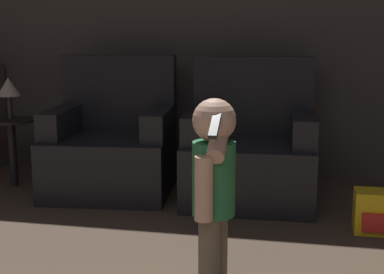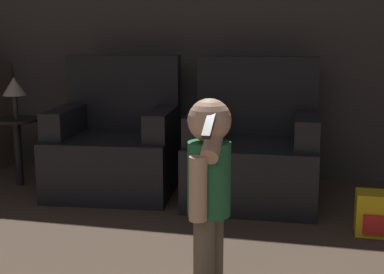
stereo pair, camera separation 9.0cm
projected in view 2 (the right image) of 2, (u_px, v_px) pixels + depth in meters
The scene contains 7 objects.
wall_back at pixel (222, 19), 4.38m from camera, with size 8.40×0.05×2.60m.
armchair_left at pixel (116, 146), 4.07m from camera, with size 0.97×0.91×1.01m.
armchair_right at pixel (253, 152), 3.83m from camera, with size 0.92×0.85×1.01m.
person_toddler at pixel (209, 179), 2.42m from camera, with size 0.20×0.35×0.90m.
toy_backpack at pixel (378, 214), 3.17m from camera, with size 0.25×0.20×0.26m.
side_table at pixel (17, 133), 4.17m from camera, with size 0.37×0.37×0.53m.
lamp at pixel (14, 87), 4.10m from camera, with size 0.18×0.18×0.32m.
Camera 2 is at (0.78, 0.08, 1.18)m, focal length 50.00 mm.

